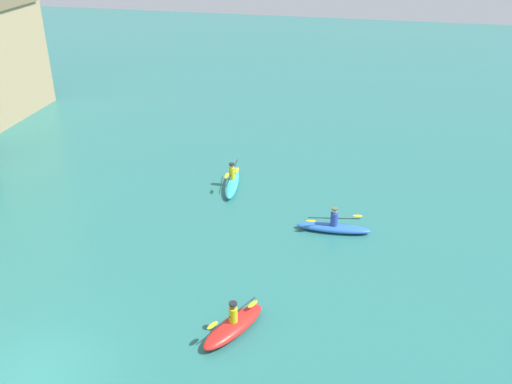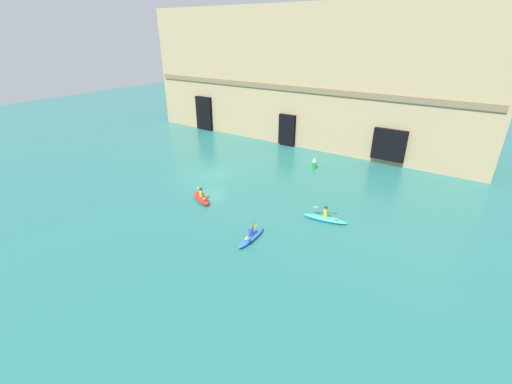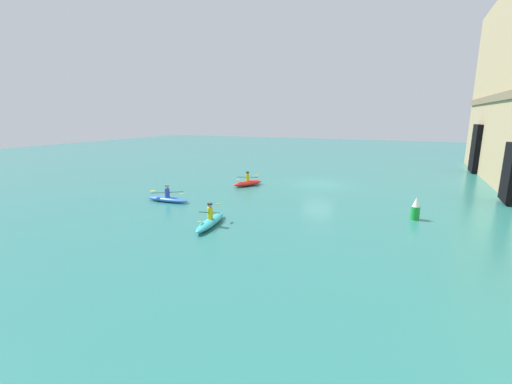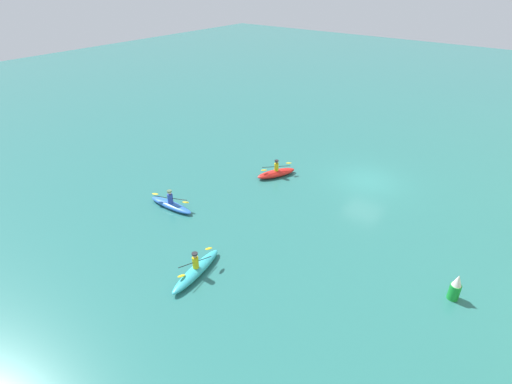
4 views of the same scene
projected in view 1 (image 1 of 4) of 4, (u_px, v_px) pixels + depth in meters
ground_plane at (40, 376)px, 17.37m from camera, size 120.00×120.00×0.00m
kayak_blue at (334, 227)px, 24.79m from camera, size 0.90×3.24×1.17m
kayak_red at (233, 325)px, 19.04m from camera, size 2.92×2.00×1.20m
kayak_cyan at (232, 181)px, 28.69m from camera, size 3.57×1.20×1.24m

